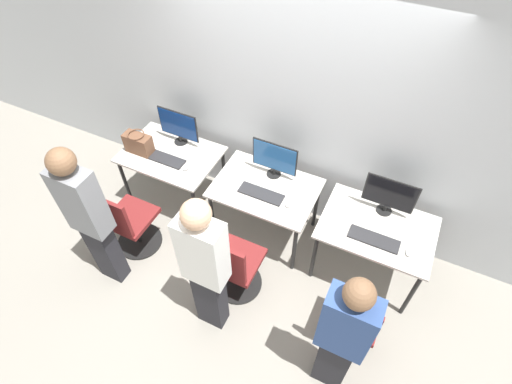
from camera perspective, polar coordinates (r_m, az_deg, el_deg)
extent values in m
plane|color=gray|center=(4.35, -0.85, -8.95)|extent=(20.00, 20.00, 0.00)
cube|color=#B7BCC1|center=(3.87, 4.68, 12.41)|extent=(12.00, 0.05, 2.80)
cube|color=#BCB7AD|center=(4.44, -12.13, 5.27)|extent=(1.03, 0.73, 0.02)
cylinder|color=black|center=(4.77, -18.14, 1.28)|extent=(0.04, 0.04, 0.69)
cylinder|color=black|center=(4.32, -8.62, -2.59)|extent=(0.04, 0.04, 0.69)
cylinder|color=black|center=(5.09, -13.85, 5.99)|extent=(0.04, 0.04, 0.69)
cylinder|color=black|center=(4.66, -4.58, 2.82)|extent=(0.04, 0.04, 0.69)
cylinder|color=black|center=(4.55, -10.66, 7.12)|extent=(0.15, 0.15, 0.01)
cylinder|color=black|center=(4.52, -10.74, 7.52)|extent=(0.04, 0.04, 0.07)
cube|color=black|center=(4.40, -11.05, 9.45)|extent=(0.47, 0.01, 0.34)
cube|color=navy|center=(4.40, -11.11, 9.39)|extent=(0.45, 0.01, 0.31)
cube|color=#262628|center=(4.37, -12.91, 4.65)|extent=(0.45, 0.15, 0.02)
ellipsoid|color=silver|center=(4.22, -9.97, 3.46)|extent=(0.06, 0.09, 0.03)
cylinder|color=black|center=(4.61, -16.21, -6.75)|extent=(0.48, 0.48, 0.03)
cylinder|color=black|center=(4.45, -16.78, -5.17)|extent=(0.04, 0.04, 0.39)
cube|color=maroon|center=(4.28, -17.42, -3.40)|extent=(0.44, 0.44, 0.05)
cube|color=maroon|center=(4.02, -19.91, -3.23)|extent=(0.40, 0.04, 0.44)
cube|color=#232328|center=(4.16, -20.62, -7.91)|extent=(0.25, 0.16, 0.79)
cube|color=slate|center=(3.61, -23.71, -1.25)|extent=(0.36, 0.20, 0.69)
sphere|color=brown|center=(3.31, -26.09, 3.92)|extent=(0.22, 0.22, 0.22)
cube|color=#BCB7AD|center=(3.99, 1.37, 0.56)|extent=(1.03, 0.73, 0.02)
cylinder|color=black|center=(4.24, -6.26, -3.54)|extent=(0.04, 0.04, 0.69)
cylinder|color=black|center=(3.99, 5.48, -8.11)|extent=(0.04, 0.04, 0.69)
cylinder|color=black|center=(4.59, -2.34, 2.03)|extent=(0.04, 0.04, 0.69)
cylinder|color=black|center=(4.36, 8.60, -1.83)|extent=(0.04, 0.04, 0.69)
cylinder|color=black|center=(4.10, 2.55, 2.60)|extent=(0.15, 0.15, 0.01)
cylinder|color=black|center=(4.07, 2.57, 3.01)|extent=(0.04, 0.04, 0.07)
cube|color=black|center=(3.94, 2.69, 5.03)|extent=(0.47, 0.01, 0.34)
cube|color=navy|center=(3.94, 2.64, 4.95)|extent=(0.45, 0.01, 0.31)
cube|color=#262628|center=(3.91, 0.73, -0.24)|extent=(0.45, 0.15, 0.02)
ellipsoid|color=silver|center=(3.83, 4.68, -1.72)|extent=(0.06, 0.09, 0.03)
cylinder|color=black|center=(4.16, -2.54, -12.78)|extent=(0.48, 0.48, 0.03)
cylinder|color=black|center=(3.98, -2.65, -11.31)|extent=(0.04, 0.04, 0.39)
cube|color=maroon|center=(3.79, -2.76, -9.61)|extent=(0.44, 0.44, 0.05)
cube|color=maroon|center=(3.49, -4.46, -9.98)|extent=(0.40, 0.04, 0.44)
cube|color=#232328|center=(3.68, -6.47, -14.77)|extent=(0.25, 0.16, 0.78)
cube|color=white|center=(3.05, -7.64, -8.49)|extent=(0.36, 0.20, 0.68)
sphere|color=tan|center=(2.69, -8.59, -3.20)|extent=(0.22, 0.22, 0.22)
cube|color=#BCB7AD|center=(3.84, 16.99, -4.91)|extent=(1.03, 0.73, 0.02)
cylinder|color=black|center=(3.96, 8.26, -9.14)|extent=(0.04, 0.04, 0.69)
cylinder|color=black|center=(3.98, 21.24, -13.54)|extent=(0.04, 0.04, 0.69)
cylinder|color=black|center=(4.34, 11.13, -2.71)|extent=(0.04, 0.04, 0.69)
cylinder|color=black|center=(4.35, 22.81, -6.69)|extent=(0.04, 0.04, 0.69)
cylinder|color=black|center=(3.97, 17.79, -2.50)|extent=(0.15, 0.15, 0.01)
cylinder|color=black|center=(3.94, 17.93, -2.11)|extent=(0.04, 0.04, 0.07)
cube|color=black|center=(3.80, 18.62, -0.21)|extent=(0.47, 0.01, 0.34)
cube|color=black|center=(3.80, 18.59, -0.29)|extent=(0.45, 0.01, 0.31)
cube|color=#262628|center=(3.73, 16.48, -6.47)|extent=(0.45, 0.15, 0.02)
ellipsoid|color=silver|center=(3.73, 21.04, -8.03)|extent=(0.06, 0.09, 0.03)
cylinder|color=black|center=(4.02, 12.71, -19.06)|extent=(0.48, 0.48, 0.03)
cylinder|color=black|center=(3.83, 13.25, -17.82)|extent=(0.04, 0.04, 0.39)
cube|color=maroon|center=(3.63, 13.87, -16.38)|extent=(0.44, 0.44, 0.05)
cube|color=maroon|center=(3.32, 13.65, -17.46)|extent=(0.40, 0.04, 0.44)
cube|color=#232328|center=(3.53, 10.91, -22.45)|extent=(0.25, 0.16, 0.73)
cube|color=navy|center=(2.91, 12.92, -17.89)|extent=(0.36, 0.20, 0.64)
sphere|color=brown|center=(2.53, 14.55, -13.96)|extent=(0.21, 0.21, 0.21)
cube|color=brown|center=(4.46, -16.44, 6.63)|extent=(0.30, 0.14, 0.22)
torus|color=brown|center=(4.38, -16.80, 7.90)|extent=(0.18, 0.18, 0.01)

